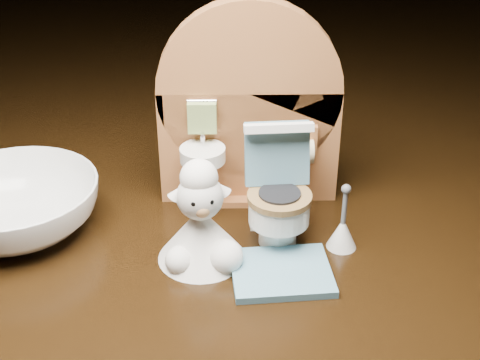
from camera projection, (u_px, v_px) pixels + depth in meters
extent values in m
cube|color=black|center=(251.00, 303.00, 0.48)|extent=(2.50, 2.50, 0.10)
cube|color=#A46233|center=(249.00, 146.00, 0.49)|extent=(0.13, 0.02, 0.09)
cylinder|color=#A46233|center=(249.00, 91.00, 0.46)|extent=(0.13, 0.02, 0.13)
cube|color=#A46233|center=(249.00, 193.00, 0.51)|extent=(0.05, 0.04, 0.01)
cylinder|color=white|center=(204.00, 183.00, 0.48)|extent=(0.01, 0.01, 0.04)
cylinder|color=white|center=(203.00, 154.00, 0.47)|extent=(0.03, 0.03, 0.01)
cylinder|color=silver|center=(203.00, 136.00, 0.47)|extent=(0.00, 0.00, 0.01)
cube|color=#8AA257|center=(202.00, 118.00, 0.46)|extent=(0.02, 0.01, 0.02)
cube|color=#A46233|center=(300.00, 140.00, 0.47)|extent=(0.02, 0.01, 0.02)
cylinder|color=beige|center=(301.00, 152.00, 0.47)|extent=(0.02, 0.02, 0.02)
cylinder|color=white|center=(278.00, 230.00, 0.45)|extent=(0.03, 0.03, 0.02)
cylinder|color=white|center=(279.00, 210.00, 0.44)|extent=(0.04, 0.04, 0.02)
cylinder|color=brown|center=(280.00, 197.00, 0.43)|extent=(0.04, 0.04, 0.00)
cube|color=white|center=(274.00, 193.00, 0.46)|extent=(0.03, 0.02, 0.05)
cube|color=teal|center=(277.00, 154.00, 0.44)|extent=(0.04, 0.02, 0.04)
cube|color=white|center=(279.00, 128.00, 0.42)|extent=(0.05, 0.01, 0.01)
cylinder|color=#B1BA3F|center=(289.00, 152.00, 0.45)|extent=(0.01, 0.01, 0.01)
cube|color=teal|center=(281.00, 272.00, 0.42)|extent=(0.07, 0.06, 0.00)
cone|color=white|center=(342.00, 233.00, 0.45)|extent=(0.02, 0.02, 0.02)
cylinder|color=#59595B|center=(345.00, 207.00, 0.44)|extent=(0.00, 0.00, 0.03)
sphere|color=#59595B|center=(346.00, 189.00, 0.43)|extent=(0.01, 0.01, 0.01)
cone|color=white|center=(201.00, 233.00, 0.43)|extent=(0.06, 0.06, 0.04)
sphere|color=white|center=(225.00, 257.00, 0.42)|extent=(0.02, 0.02, 0.02)
sphere|color=white|center=(180.00, 261.00, 0.42)|extent=(0.02, 0.02, 0.02)
sphere|color=silver|center=(200.00, 197.00, 0.41)|extent=(0.03, 0.03, 0.03)
sphere|color=tan|center=(202.00, 210.00, 0.41)|extent=(0.01, 0.01, 0.01)
sphere|color=white|center=(199.00, 178.00, 0.41)|extent=(0.02, 0.02, 0.02)
cone|color=silver|center=(178.00, 192.00, 0.41)|extent=(0.01, 0.01, 0.01)
cone|color=silver|center=(221.00, 188.00, 0.42)|extent=(0.01, 0.01, 0.01)
sphere|color=black|center=(194.00, 204.00, 0.40)|extent=(0.00, 0.00, 0.00)
sphere|color=black|center=(211.00, 202.00, 0.40)|extent=(0.00, 0.00, 0.00)
imported|color=white|center=(16.00, 207.00, 0.46)|extent=(0.15, 0.15, 0.04)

